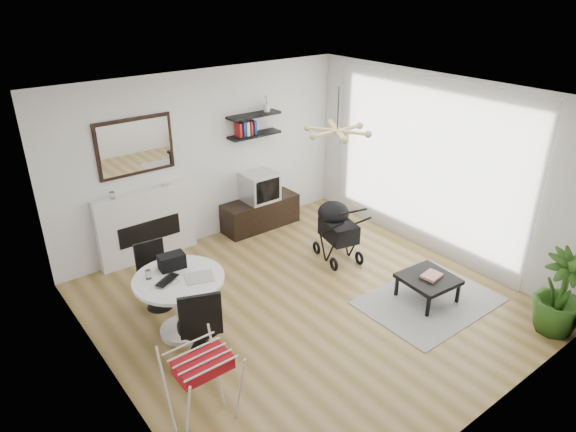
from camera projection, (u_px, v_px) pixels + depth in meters
floor at (307, 304)px, 6.76m from camera, size 5.00×5.00×0.00m
ceiling at (311, 99)px, 5.61m from camera, size 5.00×5.00×0.00m
wall_back at (206, 158)px, 7.97m from camera, size 5.00×0.00×5.00m
wall_left at (104, 279)px, 4.79m from camera, size 0.00×5.00×5.00m
wall_right at (439, 168)px, 7.57m from camera, size 0.00×5.00×5.00m
sheer_curtain at (423, 165)px, 7.65m from camera, size 0.04×3.60×2.60m
fireplace at (146, 217)px, 7.59m from camera, size 1.50×0.17×2.16m
shelf_lower at (254, 135)px, 8.23m from camera, size 0.90×0.25×0.04m
shelf_upper at (254, 115)px, 8.10m from camera, size 0.90×0.25×0.04m
pendant_lamp at (337, 131)px, 6.44m from camera, size 0.90×0.90×0.10m
tv_console at (260, 213)px, 8.73m from camera, size 1.34×0.47×0.50m
crt_tv at (260, 187)px, 8.51m from camera, size 0.55×0.48×0.48m
dining_table at (181, 297)px, 6.01m from camera, size 1.06×1.06×0.77m
laptop at (171, 281)px, 5.80m from camera, size 0.38×0.34×0.03m
black_bag at (172, 261)px, 6.05m from camera, size 0.32×0.21×0.18m
newspaper at (199, 277)px, 5.89m from camera, size 0.39×0.35×0.01m
drinking_glass at (148, 274)px, 5.85m from camera, size 0.07×0.07×0.11m
chair_far at (158, 288)px, 6.60m from camera, size 0.42×0.43×0.88m
chair_near at (201, 339)px, 5.60m from camera, size 0.54×0.55×1.02m
drying_rack at (203, 389)px, 4.75m from camera, size 0.58×0.54×0.86m
stroller at (337, 232)px, 7.72m from camera, size 0.64×0.85×0.97m
rug at (429, 301)px, 6.80m from camera, size 1.76×1.27×0.01m
coffee_table at (428, 280)px, 6.72m from camera, size 0.70×0.70×0.33m
magazines at (432, 276)px, 6.70m from camera, size 0.28×0.23×0.04m
potted_plant at (561, 293)px, 6.04m from camera, size 0.76×0.76×1.05m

